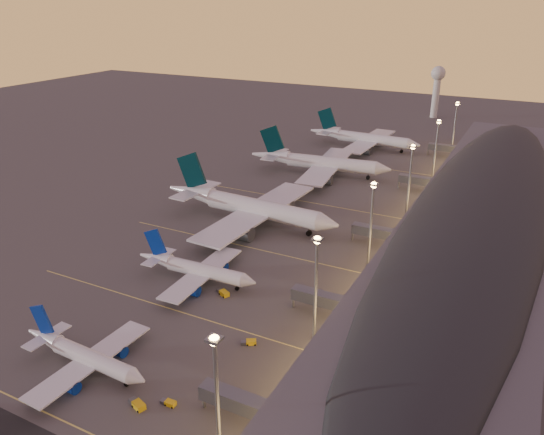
{
  "coord_description": "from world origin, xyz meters",
  "views": [
    {
      "loc": [
        74.02,
        -94.89,
        72.54
      ],
      "look_at": [
        2.0,
        45.0,
        7.0
      ],
      "focal_mm": 35.0,
      "sensor_mm": 36.0,
      "label": 1
    }
  ],
  "objects_px": {
    "airliner_narrow_south": "(84,355)",
    "airliner_narrow_north": "(196,269)",
    "airliner_wide_far": "(363,138)",
    "airliner_wide_mid": "(319,163)",
    "baggage_tug_b": "(169,403)",
    "radar_tower": "(437,83)",
    "airliner_wide_near": "(248,206)",
    "baggage_tug_a": "(137,404)",
    "baggage_tug_d": "(249,342)",
    "baggage_tug_c": "(223,293)"
  },
  "relations": [
    {
      "from": "airliner_narrow_south",
      "to": "baggage_tug_c",
      "type": "xyz_separation_m",
      "value": [
        10.01,
        38.73,
        -2.56
      ]
    },
    {
      "from": "airliner_wide_far",
      "to": "airliner_wide_mid",
      "type": "bearing_deg",
      "value": -90.89
    },
    {
      "from": "airliner_narrow_south",
      "to": "airliner_wide_mid",
      "type": "bearing_deg",
      "value": 95.01
    },
    {
      "from": "airliner_wide_far",
      "to": "baggage_tug_c",
      "type": "relative_size",
      "value": 13.51
    },
    {
      "from": "baggage_tug_a",
      "to": "airliner_wide_near",
      "type": "bearing_deg",
      "value": 124.76
    },
    {
      "from": "baggage_tug_a",
      "to": "baggage_tug_b",
      "type": "height_order",
      "value": "baggage_tug_a"
    },
    {
      "from": "airliner_wide_mid",
      "to": "baggage_tug_c",
      "type": "distance_m",
      "value": 108.75
    },
    {
      "from": "baggage_tug_d",
      "to": "airliner_narrow_north",
      "type": "bearing_deg",
      "value": 116.4
    },
    {
      "from": "airliner_narrow_north",
      "to": "airliner_wide_mid",
      "type": "height_order",
      "value": "airliner_wide_mid"
    },
    {
      "from": "baggage_tug_d",
      "to": "radar_tower",
      "type": "bearing_deg",
      "value": 63.65
    },
    {
      "from": "airliner_wide_mid",
      "to": "baggage_tug_d",
      "type": "relative_size",
      "value": 17.24
    },
    {
      "from": "airliner_wide_mid",
      "to": "baggage_tug_a",
      "type": "relative_size",
      "value": 14.72
    },
    {
      "from": "baggage_tug_a",
      "to": "baggage_tug_b",
      "type": "bearing_deg",
      "value": 50.89
    },
    {
      "from": "airliner_narrow_south",
      "to": "airliner_wide_near",
      "type": "distance_m",
      "value": 85.17
    },
    {
      "from": "airliner_wide_near",
      "to": "airliner_wide_mid",
      "type": "distance_m",
      "value": 61.3
    },
    {
      "from": "baggage_tug_b",
      "to": "radar_tower",
      "type": "bearing_deg",
      "value": 89.79
    },
    {
      "from": "radar_tower",
      "to": "baggage_tug_a",
      "type": "xyz_separation_m",
      "value": [
        4.59,
        -295.76,
        -21.32
      ]
    },
    {
      "from": "baggage_tug_a",
      "to": "baggage_tug_d",
      "type": "relative_size",
      "value": 1.17
    },
    {
      "from": "airliner_narrow_south",
      "to": "baggage_tug_a",
      "type": "distance_m",
      "value": 18.15
    },
    {
      "from": "airliner_narrow_south",
      "to": "baggage_tug_d",
      "type": "height_order",
      "value": "airliner_narrow_south"
    },
    {
      "from": "airliner_wide_far",
      "to": "radar_tower",
      "type": "xyz_separation_m",
      "value": [
        17.14,
        93.92,
        16.95
      ]
    },
    {
      "from": "airliner_wide_far",
      "to": "baggage_tug_b",
      "type": "relative_size",
      "value": 18.57
    },
    {
      "from": "airliner_wide_near",
      "to": "baggage_tug_a",
      "type": "bearing_deg",
      "value": -70.6
    },
    {
      "from": "airliner_wide_far",
      "to": "radar_tower",
      "type": "relative_size",
      "value": 1.84
    },
    {
      "from": "airliner_wide_far",
      "to": "airliner_wide_near",
      "type": "bearing_deg",
      "value": -89.6
    },
    {
      "from": "airliner_narrow_south",
      "to": "airliner_narrow_north",
      "type": "xyz_separation_m",
      "value": [
        -0.73,
        41.89,
        0.32
      ]
    },
    {
      "from": "airliner_wide_mid",
      "to": "baggage_tug_d",
      "type": "xyz_separation_m",
      "value": [
        34.13,
        -122.87,
        -4.76
      ]
    },
    {
      "from": "airliner_narrow_north",
      "to": "baggage_tug_b",
      "type": "xyz_separation_m",
      "value": [
        23.24,
        -42.69,
        -3.01
      ]
    },
    {
      "from": "baggage_tug_c",
      "to": "baggage_tug_b",
      "type": "bearing_deg",
      "value": -47.11
    },
    {
      "from": "airliner_narrow_north",
      "to": "baggage_tug_b",
      "type": "distance_m",
      "value": 48.7
    },
    {
      "from": "airliner_narrow_south",
      "to": "baggage_tug_c",
      "type": "bearing_deg",
      "value": 77.64
    },
    {
      "from": "airliner_wide_far",
      "to": "baggage_tug_d",
      "type": "xyz_separation_m",
      "value": [
        31.0,
        -174.75,
        -4.45
      ]
    },
    {
      "from": "airliner_wide_near",
      "to": "baggage_tug_a",
      "type": "distance_m",
      "value": 92.56
    },
    {
      "from": "airliner_wide_near",
      "to": "radar_tower",
      "type": "xyz_separation_m",
      "value": [
        21.43,
        207.08,
        16.22
      ]
    },
    {
      "from": "airliner_wide_mid",
      "to": "baggage_tug_a",
      "type": "bearing_deg",
      "value": -87.16
    },
    {
      "from": "airliner_wide_near",
      "to": "baggage_tug_d",
      "type": "height_order",
      "value": "airliner_wide_near"
    },
    {
      "from": "baggage_tug_c",
      "to": "baggage_tug_d",
      "type": "relative_size",
      "value": 1.2
    },
    {
      "from": "baggage_tug_c",
      "to": "baggage_tug_d",
      "type": "height_order",
      "value": "baggage_tug_c"
    },
    {
      "from": "radar_tower",
      "to": "baggage_tug_b",
      "type": "height_order",
      "value": "radar_tower"
    },
    {
      "from": "radar_tower",
      "to": "airliner_narrow_south",
      "type": "bearing_deg",
      "value": -92.54
    },
    {
      "from": "airliner_wide_mid",
      "to": "baggage_tug_c",
      "type": "height_order",
      "value": "airliner_wide_mid"
    },
    {
      "from": "airliner_narrow_north",
      "to": "airliner_wide_far",
      "type": "xyz_separation_m",
      "value": [
        -3.47,
        155.98,
        1.49
      ]
    },
    {
      "from": "baggage_tug_a",
      "to": "airliner_wide_mid",
      "type": "bearing_deg",
      "value": 117.82
    },
    {
      "from": "baggage_tug_b",
      "to": "baggage_tug_d",
      "type": "bearing_deg",
      "value": 77.76
    },
    {
      "from": "airliner_wide_near",
      "to": "airliner_wide_mid",
      "type": "height_order",
      "value": "airliner_wide_near"
    },
    {
      "from": "radar_tower",
      "to": "baggage_tug_d",
      "type": "relative_size",
      "value": 8.83
    },
    {
      "from": "airliner_narrow_north",
      "to": "baggage_tug_b",
      "type": "relative_size",
      "value": 11.55
    },
    {
      "from": "airliner_narrow_north",
      "to": "airliner_wide_near",
      "type": "distance_m",
      "value": 43.57
    },
    {
      "from": "airliner_wide_mid",
      "to": "airliner_wide_far",
      "type": "relative_size",
      "value": 1.06
    },
    {
      "from": "baggage_tug_a",
      "to": "baggage_tug_c",
      "type": "height_order",
      "value": "baggage_tug_c"
    }
  ]
}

